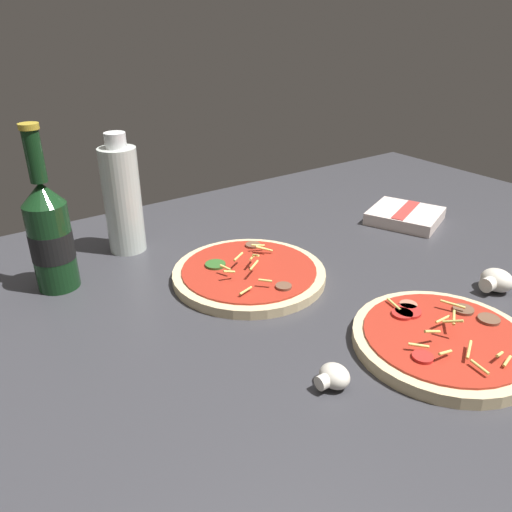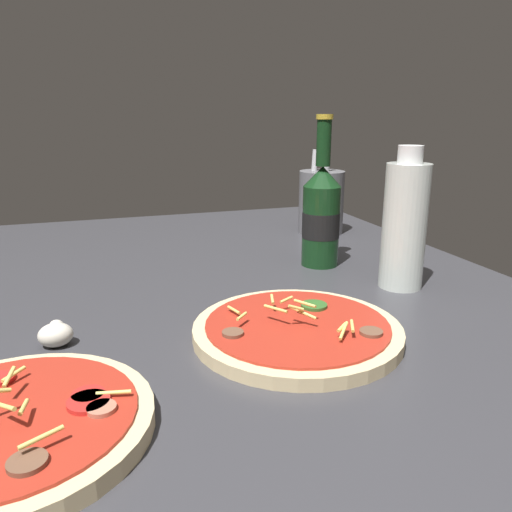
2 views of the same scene
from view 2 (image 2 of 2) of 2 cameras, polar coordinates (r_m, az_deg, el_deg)
The scene contains 7 objects.
counter_slab at distance 57.23cm, azimuth 2.20°, elevation -11.85°, with size 160.00×90.00×2.50cm.
pizza_near at distance 47.32cm, azimuth -26.10°, elevation -17.06°, with size 23.04×23.04×4.91cm.
pizza_far at distance 59.52cm, azimuth 4.72°, elevation -8.43°, with size 24.56×24.56×4.63cm.
beer_bottle at distance 85.51cm, azimuth 7.46°, elevation 4.76°, with size 6.39×6.39×25.26cm.
oil_bottle at distance 76.78cm, azimuth 16.61°, elevation 3.51°, with size 6.45×6.45×21.06cm.
mushroom_left at distance 61.61cm, azimuth -21.92°, elevation -8.28°, with size 4.04×3.85×2.69cm.
utensil_crock at distance 109.82cm, azimuth 7.46°, elevation 6.21°, with size 9.71×9.71×21.12cm.
Camera 2 is at (47.20, -18.05, 28.11)cm, focal length 35.00 mm.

